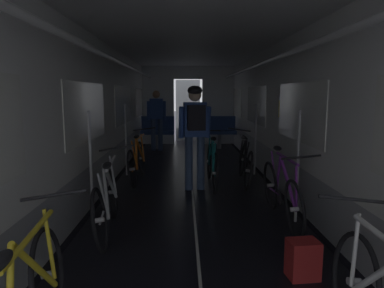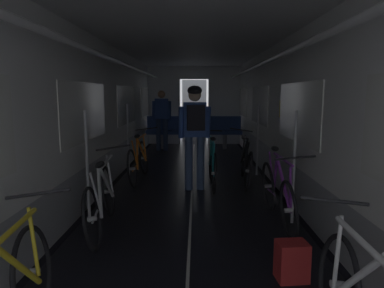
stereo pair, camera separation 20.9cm
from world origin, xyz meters
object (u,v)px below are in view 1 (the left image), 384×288
Objects in this scene: bicycle_orange at (137,161)px; person_standing_near_bench at (157,116)px; bicycle_teal_in_aisle at (212,164)px; bicycle_black at (245,162)px; bicycle_silver at (106,201)px; person_cyclist_aisle at (195,126)px; bicycle_purple at (281,192)px; bench_seat_far_right at (219,129)px; backpack_on_floor at (303,259)px; bench_seat_far_left at (158,129)px.

person_standing_near_bench reaches higher than bicycle_orange.
person_standing_near_bench reaches higher than bicycle_teal_in_aisle.
bicycle_orange is at bearing 175.08° from bicycle_black.
bicycle_silver is 2.48m from bicycle_teal_in_aisle.
person_cyclist_aisle is (1.04, -0.62, 0.69)m from bicycle_orange.
person_cyclist_aisle reaches higher than bicycle_purple.
bicycle_orange is at bearing 89.09° from bicycle_silver.
bench_seat_far_right is 0.58× the size of bicycle_teal_in_aisle.
person_cyclist_aisle is (-0.85, -4.47, 0.50)m from bench_seat_far_right.
backpack_on_floor is (-0.06, -3.31, -0.21)m from bicycle_black.
bicycle_purple is (0.12, -1.95, 0.00)m from bicycle_black.
backpack_on_floor is (0.00, -7.33, -0.40)m from bench_seat_far_right.
bench_seat_far_left is 6.29m from bicycle_purple.
backpack_on_floor is at bearing -76.18° from bench_seat_far_left.
person_standing_near_bench is (0.00, -0.38, 0.41)m from bench_seat_far_left.
backpack_on_floor is (1.93, -1.06, -0.21)m from bicycle_silver.
bench_seat_far_left is 1.80m from bench_seat_far_right.
bicycle_teal_in_aisle is at bearing -162.80° from bicycle_black.
bicycle_black is 1.00× the size of bicycle_purple.
bicycle_silver is 1.01× the size of person_standing_near_bench.
bicycle_silver is at bearing -107.11° from bench_seat_far_right.
bicycle_black is 0.98× the size of person_cyclist_aisle.
person_standing_near_bench reaches higher than bicycle_purple.
bicycle_black is 3.32m from backpack_on_floor.
bicycle_silver is (-0.13, -6.26, -0.19)m from bench_seat_far_left.
bench_seat_far_right is 4.29m from bicycle_orange.
bicycle_silver is 1.00× the size of bicycle_teal_in_aisle.
bicycle_purple is at bearing 8.05° from bicycle_silver.
bench_seat_far_left is 0.58× the size of bicycle_silver.
bicycle_purple is (0.18, -5.96, -0.18)m from bench_seat_far_right.
backpack_on_floor is (0.85, -2.85, -0.90)m from person_cyclist_aisle.
bench_seat_far_left is 0.58× the size of bicycle_black.
person_standing_near_bench reaches higher than bench_seat_far_right.
person_cyclist_aisle reaches higher than bench_seat_far_left.
bicycle_silver is at bearing -90.91° from bicycle_orange.
bicycle_silver reaches higher than backpack_on_floor.
bicycle_silver is at bearing -91.17° from bench_seat_far_left.
bicycle_purple is 1.90m from bicycle_teal_in_aisle.
bicycle_orange is 4.98× the size of backpack_on_floor.
bench_seat_far_left is at bearing 108.40° from bicycle_purple.
person_cyclist_aisle reaches higher than bicycle_orange.
person_cyclist_aisle is 5.09× the size of backpack_on_floor.
bicycle_orange is (0.04, 2.41, 0.00)m from bicycle_silver.
person_standing_near_bench is at bearing 108.11° from bicycle_teal_in_aisle.
bicycle_black is at bearing 88.88° from backpack_on_floor.
backpack_on_floor is (1.80, -7.33, -0.40)m from bench_seat_far_left.
bench_seat_far_left is 1.00× the size of bench_seat_far_right.
person_cyclist_aisle is at bearing -78.01° from bench_seat_far_left.
bicycle_silver is 2.21m from backpack_on_floor.
person_cyclist_aisle is at bearing -76.98° from person_standing_near_bench.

